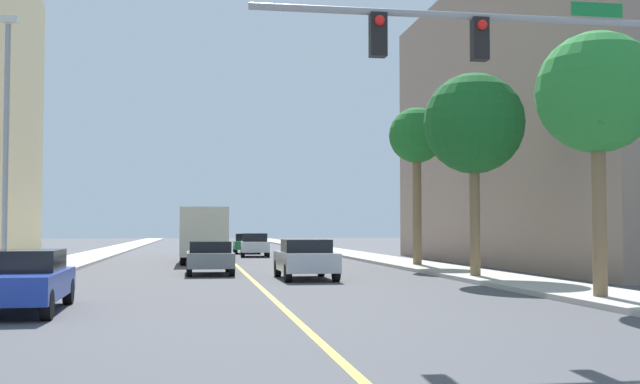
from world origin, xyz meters
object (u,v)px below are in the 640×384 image
(palm_near, at_px, (597,94))
(palm_far, at_px, (417,139))
(car_green, at_px, (247,243))
(car_white, at_px, (255,245))
(car_yellow, at_px, (206,244))
(delivery_truck, at_px, (204,234))
(street_lamp, at_px, (6,136))
(car_gray, at_px, (210,257))
(car_silver, at_px, (306,259))
(car_blue, at_px, (19,280))
(traffic_signal_mast, at_px, (557,84))
(palm_mid, at_px, (474,125))

(palm_near, xyz_separation_m, palm_far, (0.28, 17.36, 0.85))
(car_green, distance_m, car_white, 6.32)
(car_yellow, height_order, delivery_truck, delivery_truck)
(street_lamp, xyz_separation_m, car_yellow, (6.36, 29.21, -3.91))
(car_gray, relative_size, car_silver, 0.95)
(car_yellow, bearing_deg, car_green, 50.84)
(delivery_truck, bearing_deg, street_lamp, -108.81)
(palm_far, distance_m, car_gray, 12.02)
(palm_far, height_order, car_silver, palm_far)
(car_blue, height_order, car_silver, car_silver)
(palm_near, xyz_separation_m, delivery_truck, (-9.78, 23.77, -3.75))
(traffic_signal_mast, relative_size, car_silver, 2.10)
(car_yellow, xyz_separation_m, delivery_truck, (-0.26, -11.46, 0.83))
(street_lamp, height_order, delivery_truck, street_lamp)
(car_blue, xyz_separation_m, car_white, (7.78, 32.58, 0.04))
(delivery_truck, bearing_deg, traffic_signal_mast, -76.49)
(car_blue, bearing_deg, palm_far, -131.42)
(traffic_signal_mast, height_order, palm_near, palm_near)
(car_white, height_order, car_gray, car_white)
(street_lamp, height_order, palm_mid, street_lamp)
(palm_mid, relative_size, car_silver, 1.78)
(traffic_signal_mast, height_order, car_blue, traffic_signal_mast)
(traffic_signal_mast, bearing_deg, car_white, 94.95)
(car_green, relative_size, delivery_truck, 0.46)
(street_lamp, height_order, car_blue, street_lamp)
(palm_mid, bearing_deg, car_green, 101.98)
(car_green, bearing_deg, palm_mid, -77.22)
(car_white, height_order, car_yellow, car_white)
(traffic_signal_mast, bearing_deg, car_blue, 159.54)
(car_white, height_order, delivery_truck, delivery_truck)
(traffic_signal_mast, height_order, street_lamp, street_lamp)
(car_blue, xyz_separation_m, car_gray, (4.49, 13.38, -0.01))
(palm_far, xyz_separation_m, car_gray, (-9.91, -4.03, -5.47))
(street_lamp, bearing_deg, car_blue, -73.84)
(car_blue, distance_m, car_gray, 14.12)
(street_lamp, height_order, palm_far, street_lamp)
(palm_mid, distance_m, car_white, 25.14)
(palm_far, xyz_separation_m, car_blue, (-14.41, -17.41, -5.46))
(car_green, xyz_separation_m, car_blue, (-7.65, -38.90, -0.01))
(street_lamp, height_order, car_white, street_lamp)
(palm_far, bearing_deg, car_yellow, 118.75)
(palm_far, relative_size, car_white, 1.85)
(car_blue, bearing_deg, palm_mid, -149.94)
(delivery_truck, bearing_deg, palm_far, -32.30)
(delivery_truck, bearing_deg, car_green, 77.83)
(palm_far, xyz_separation_m, delivery_truck, (-10.06, 6.41, -4.60))
(palm_near, bearing_deg, palm_mid, 90.52)
(car_white, bearing_deg, car_yellow, 142.18)
(car_green, distance_m, car_gray, 25.71)
(street_lamp, relative_size, car_green, 2.07)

